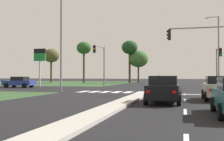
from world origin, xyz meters
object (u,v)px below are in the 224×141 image
at_px(traffic_signal_far_right, 218,60).
at_px(treeline_near, 51,56).
at_px(treeline_fourth, 130,48).
at_px(car_blue_sixth, 19,82).
at_px(pedestrian_at_median, 159,79).
at_px(street_lamp_second, 62,31).
at_px(car_white_near, 158,79).
at_px(fuel_price_totem, 40,59).
at_px(traffic_signal_far_left, 101,58).
at_px(treeline_third, 138,59).
at_px(car_beige_fourth, 219,88).
at_px(treeline_second, 84,49).
at_px(car_black_third, 164,89).
at_px(street_lamp_third, 218,48).
at_px(traffic_signal_near_right, 209,46).

distance_m(traffic_signal_far_right, treeline_near, 40.81).
relative_size(traffic_signal_far_right, treeline_fourth, 0.54).
bearing_deg(car_blue_sixth, pedestrian_at_median, -63.59).
relative_size(car_blue_sixth, street_lamp_second, 0.39).
relative_size(car_white_near, treeline_fourth, 0.44).
distance_m(street_lamp_second, pedestrian_at_median, 19.01).
bearing_deg(fuel_price_totem, car_blue_sixth, -102.50).
xyz_separation_m(traffic_signal_far_left, treeline_fourth, (-0.66, 24.80, 3.73)).
bearing_deg(pedestrian_at_median, traffic_signal_far_left, -153.54).
bearing_deg(treeline_third, car_beige_fourth, -74.25).
distance_m(treeline_near, treeline_second, 8.29).
relative_size(car_black_third, street_lamp_second, 0.39).
height_order(car_blue_sixth, treeline_near, treeline_near).
relative_size(street_lamp_third, fuel_price_totem, 1.83).
relative_size(car_white_near, pedestrian_at_median, 2.54).
height_order(car_blue_sixth, street_lamp_third, street_lamp_third).
bearing_deg(car_white_near, car_beige_fourth, 99.88).
bearing_deg(treeline_fourth, traffic_signal_far_left, -88.49).
height_order(traffic_signal_near_right, treeline_second, treeline_second).
height_order(car_white_near, car_blue_sixth, car_white_near).
relative_size(traffic_signal_far_right, treeline_second, 0.56).
relative_size(car_beige_fourth, car_blue_sixth, 1.00).
distance_m(pedestrian_at_median, treeline_near, 31.99).
bearing_deg(treeline_near, treeline_fourth, 6.66).
relative_size(treeline_near, treeline_fourth, 0.83).
height_order(car_beige_fourth, treeline_second, treeline_second).
height_order(car_black_third, fuel_price_totem, fuel_price_totem).
xyz_separation_m(treeline_second, treeline_fourth, (9.92, 2.47, 0.12)).
xyz_separation_m(car_blue_sixth, pedestrian_at_median, (17.73, 8.80, 0.38)).
relative_size(car_black_third, fuel_price_totem, 0.77).
distance_m(street_lamp_third, treeline_third, 24.59).
xyz_separation_m(car_white_near, street_lamp_second, (-6.04, -39.14, 5.23)).
distance_m(traffic_signal_far_right, street_lamp_third, 6.18).
height_order(street_lamp_third, treeline_fourth, street_lamp_third).
height_order(car_black_third, treeline_fourth, treeline_fourth).
distance_m(treeline_second, treeline_fourth, 10.23).
relative_size(car_white_near, car_black_third, 0.98).
relative_size(car_black_third, traffic_signal_far_right, 0.83).
distance_m(car_blue_sixth, street_lamp_second, 13.37).
xyz_separation_m(street_lamp_second, street_lamp_third, (16.39, 17.33, -0.39)).
height_order(street_lamp_second, fuel_price_totem, street_lamp_second).
xyz_separation_m(car_blue_sixth, street_lamp_second, (9.60, -7.68, 5.24)).
xyz_separation_m(car_beige_fourth, street_lamp_third, (2.51, 23.19, 4.78)).
bearing_deg(treeline_second, traffic_signal_far_right, -40.66).
relative_size(fuel_price_totem, treeline_fourth, 0.59).
distance_m(car_white_near, treeline_second, 18.25).
height_order(traffic_signal_far_left, pedestrian_at_median, traffic_signal_far_left).
bearing_deg(car_white_near, treeline_third, 25.49).
distance_m(fuel_price_totem, treeline_fourth, 26.33).
height_order(treeline_near, treeline_third, treeline_near).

